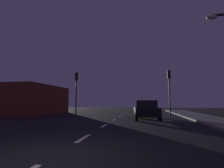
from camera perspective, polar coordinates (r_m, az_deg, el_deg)
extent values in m
plane|color=black|center=(11.49, -1.90, -12.90)|extent=(80.00, 80.00, 0.00)
cube|color=silver|center=(7.28, -9.25, -16.83)|extent=(0.16, 1.60, 0.01)
cube|color=silver|center=(10.91, -2.56, -13.24)|extent=(0.16, 1.60, 0.01)
cube|color=silver|center=(14.62, 0.69, -11.40)|extent=(0.16, 1.60, 0.01)
cube|color=silver|center=(18.37, 2.60, -10.28)|extent=(0.16, 1.60, 0.01)
cube|color=silver|center=(22.13, 3.85, -9.54)|extent=(0.16, 1.60, 0.01)
cube|color=silver|center=(25.91, 4.74, -9.01)|extent=(0.16, 1.60, 0.01)
cylinder|color=#4C4C51|center=(21.17, -11.43, -2.96)|extent=(0.14, 0.14, 4.91)
cube|color=#382D0C|center=(21.37, -11.32, 2.42)|extent=(0.32, 0.24, 0.90)
sphere|color=red|center=(21.26, -11.46, 3.28)|extent=(0.20, 0.20, 0.20)
sphere|color=#3F2D0C|center=(21.22, -11.47, 2.48)|extent=(0.20, 0.20, 0.20)
sphere|color=#0C3319|center=(21.18, -11.49, 1.68)|extent=(0.20, 0.20, 0.20)
cylinder|color=black|center=(19.94, 17.99, -2.68)|extent=(0.14, 0.14, 4.86)
cube|color=black|center=(20.14, 17.81, 2.95)|extent=(0.32, 0.24, 0.90)
sphere|color=red|center=(20.03, 17.85, 3.87)|extent=(0.20, 0.20, 0.20)
sphere|color=#3F2D0C|center=(19.98, 17.88, 3.02)|extent=(0.20, 0.20, 0.20)
sphere|color=#0C3319|center=(19.94, 17.90, 2.17)|extent=(0.20, 0.20, 0.20)
cube|color=black|center=(15.27, 10.77, -8.61)|extent=(2.19, 4.46, 0.67)
cube|color=black|center=(15.04, 10.80, -6.28)|extent=(1.78, 2.07, 0.57)
cylinder|color=black|center=(16.84, 7.29, -9.55)|extent=(0.27, 0.66, 0.64)
cylinder|color=black|center=(16.99, 13.23, -9.41)|extent=(0.27, 0.66, 0.64)
cylinder|color=black|center=(13.63, 7.76, -10.40)|extent=(0.27, 0.66, 0.64)
cylinder|color=black|center=(13.81, 15.09, -10.20)|extent=(0.27, 0.66, 0.64)
ellipsoid|color=silver|center=(11.68, 29.39, 18.19)|extent=(0.56, 0.36, 0.24)
cube|color=maroon|center=(22.93, -22.88, -4.75)|extent=(4.09, 8.73, 3.37)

